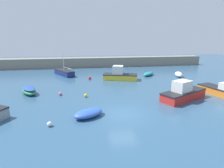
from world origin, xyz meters
TOP-DOWN VIEW (x-y plane):
  - ground_plane at (0.00, 0.00)m, footprint 120.00×120.00m
  - harbor_breakwater at (0.00, 29.04)m, footprint 54.89×3.03m
  - cabin_cruiser_white at (7.46, 2.65)m, footprint 6.23×4.28m
  - rowboat_white_midwater at (8.81, 16.19)m, footprint 3.33×3.44m
  - sailboat_short_mast at (-6.72, 19.16)m, footprint 4.16×5.57m
  - motorboat_with_cabin at (2.75, 13.76)m, footprint 6.01×3.88m
  - rowboat_with_red_cover at (-9.97, 7.84)m, footprint 2.87×3.54m
  - rowboat_blue_near at (-3.10, -0.11)m, footprint 3.09×2.62m
  - open_tender_yellow at (13.75, 14.20)m, footprint 2.11×3.19m
  - mooring_buoy_pink at (-6.15, 6.62)m, footprint 0.38×0.38m
  - mooring_buoy_white at (-6.13, -1.31)m, footprint 0.38×0.38m
  - mooring_buoy_yellow at (-3.17, 5.39)m, footprint 0.38×0.38m
  - mooring_buoy_red at (-2.20, 14.69)m, footprint 0.47×0.47m

SIDE VIEW (x-z plane):
  - ground_plane at x=0.00m, z-range -0.20..0.00m
  - mooring_buoy_yellow at x=-3.17m, z-range 0.00..0.38m
  - mooring_buoy_white at x=-6.13m, z-range 0.00..0.38m
  - mooring_buoy_pink at x=-6.15m, z-range 0.00..0.38m
  - mooring_buoy_red at x=-2.20m, z-range 0.00..0.47m
  - rowboat_white_midwater at x=8.81m, z-range 0.00..0.65m
  - rowboat_blue_near at x=-3.10m, z-range 0.00..0.67m
  - rowboat_with_red_cover at x=-9.97m, z-range 0.00..0.83m
  - open_tender_yellow at x=13.75m, z-range 0.00..0.87m
  - sailboat_short_mast at x=-6.72m, z-range -1.42..2.44m
  - cabin_cruiser_white at x=7.46m, z-range -0.35..1.83m
  - motorboat_with_cabin at x=2.75m, z-range -0.39..1.92m
  - harbor_breakwater at x=0.00m, z-range 0.00..2.28m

